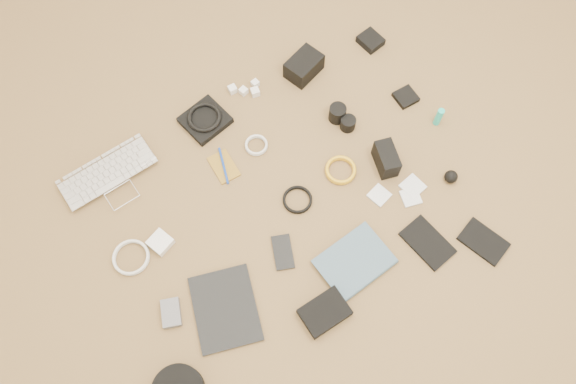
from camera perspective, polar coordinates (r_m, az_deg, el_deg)
name	(u,v)px	position (r m, az deg, el deg)	size (l,w,h in m)	color
laptop	(114,183)	(2.21, -17.22, 0.87)	(0.36, 0.25, 0.03)	silver
headphone_pouch	(205,120)	(2.26, -8.41, 7.23)	(0.16, 0.16, 0.03)	black
headphones	(204,117)	(2.24, -8.49, 7.53)	(0.14, 0.14, 0.02)	black
charger_a	(233,89)	(2.32, -5.66, 10.35)	(0.03, 0.03, 0.03)	silver
charger_b	(243,91)	(2.32, -4.55, 10.18)	(0.03, 0.03, 0.03)	silver
charger_c	(255,83)	(2.33, -3.35, 10.96)	(0.03, 0.03, 0.03)	silver
charger_d	(255,92)	(2.31, -3.35, 10.11)	(0.03, 0.03, 0.03)	silver
dslr_camera	(304,66)	(2.34, 1.62, 12.65)	(0.15, 0.10, 0.08)	black
lens_pouch	(371,41)	(2.48, 8.38, 14.97)	(0.08, 0.09, 0.03)	black
notebook_olive	(224,167)	(2.17, -6.54, 2.58)	(0.08, 0.13, 0.01)	olive
pen_blue	(224,166)	(2.16, -6.56, 2.67)	(0.01, 0.01, 0.16)	#13369B
cable_white_a	(256,146)	(2.19, -3.23, 4.71)	(0.09, 0.09, 0.01)	silver
lens_a	(337,113)	(2.24, 5.03, 7.96)	(0.07, 0.07, 0.07)	black
lens_b	(348,123)	(2.23, 6.11, 6.94)	(0.06, 0.06, 0.05)	black
card_reader	(406,97)	(2.35, 11.87, 9.42)	(0.08, 0.08, 0.02)	black
power_brick	(160,242)	(2.08, -12.84, -5.01)	(0.07, 0.07, 0.03)	silver
cable_white_b	(131,258)	(2.09, -15.62, -6.46)	(0.13, 0.13, 0.01)	silver
cable_black	(297,200)	(2.09, 0.97, -0.84)	(0.11, 0.11, 0.01)	black
cable_yellow	(340,171)	(2.15, 5.35, 2.15)	(0.12, 0.12, 0.01)	gold
flash	(386,159)	(2.15, 9.95, 3.33)	(0.07, 0.12, 0.09)	black
lens_cleaner	(439,117)	(2.28, 15.06, 7.38)	(0.03, 0.03, 0.09)	#1CB6A4
battery_charger	(171,313)	(2.00, -11.78, -11.94)	(0.06, 0.10, 0.03)	#59595E
tablet	(225,309)	(1.99, -6.39, -11.69)	(0.21, 0.27, 0.01)	black
phone	(283,252)	(2.02, -0.53, -6.14)	(0.07, 0.13, 0.01)	black
filter_case_left	(379,195)	(2.13, 9.25, -0.33)	(0.07, 0.07, 0.01)	silver
filter_case_mid	(411,197)	(2.15, 12.36, -0.52)	(0.07, 0.07, 0.01)	silver
filter_case_right	(413,187)	(2.17, 12.55, 0.55)	(0.08, 0.08, 0.01)	silver
air_blower	(451,177)	(2.20, 16.23, 1.50)	(0.05, 0.05, 0.05)	black
drive_case	(325,312)	(1.96, 3.74, -12.09)	(0.16, 0.11, 0.04)	black
paperback	(371,282)	(2.01, 8.47, -9.08)	(0.19, 0.25, 0.02)	#3E5769
notebook_black_a	(427,243)	(2.10, 13.99, -5.01)	(0.11, 0.19, 0.01)	black
notebook_black_b	(483,241)	(2.15, 19.24, -4.77)	(0.11, 0.16, 0.01)	black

